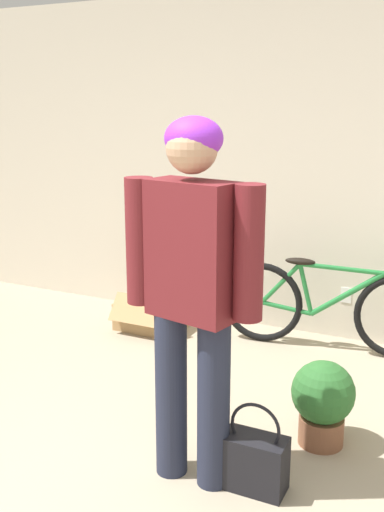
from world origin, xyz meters
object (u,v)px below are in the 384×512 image
Objects in this scene: person at (192,279)px; potted_plant at (323,399)px; cardboard_box at (153,314)px; bicycle at (328,307)px; handbag at (254,461)px.

person reaches higher than potted_plant.
person is 1.06m from potted_plant.
person reaches higher than cardboard_box.
bicycle is 1.41m from cardboard_box.
person is 3.32× the size of cardboard_box.
bicycle reaches higher than handbag.
bicycle is at bearing 102.34° from potted_plant.
bicycle is at bearing 6.13° from cardboard_box.
person is 3.90× the size of handbag.
bicycle reaches higher than cardboard_box.
bicycle is 3.43× the size of potted_plant.
cardboard_box is 1.11× the size of potted_plant.
bicycle is (0.22, 1.84, -0.67)m from person.
bicycle is 3.63× the size of handbag.
potted_plant is (0.19, 0.52, 0.11)m from handbag.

